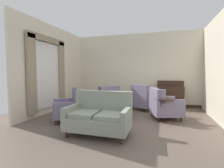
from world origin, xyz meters
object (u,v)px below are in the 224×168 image
object	(u,v)px
armchair_near_sideboard	(164,106)
porcelain_vase	(118,99)
armchair_foreground_right	(106,99)
armchair_back_corner	(71,107)
settee	(99,117)
side_table	(164,107)
coffee_table	(119,107)
sideboard	(170,96)
armchair_far_left	(144,99)

from	to	relation	value
armchair_near_sideboard	porcelain_vase	bearing A→B (deg)	79.40
porcelain_vase	armchair_foreground_right	distance (m)	1.14
armchair_foreground_right	armchair_back_corner	world-z (taller)	armchair_back_corner
settee	porcelain_vase	bearing A→B (deg)	88.15
armchair_foreground_right	side_table	xyz separation A→B (m)	(2.16, -0.89, 0.00)
porcelain_vase	armchair_back_corner	world-z (taller)	armchair_back_corner
armchair_near_sideboard	side_table	distance (m)	0.25
armchair_near_sideboard	armchair_back_corner	xyz separation A→B (m)	(-2.71, -1.04, -0.00)
armchair_near_sideboard	settee	bearing A→B (deg)	120.28
side_table	porcelain_vase	bearing A→B (deg)	-179.97
settee	armchair_back_corner	bearing A→B (deg)	147.71
coffee_table	settee	size ratio (longest dim) A/B	0.53
armchair_near_sideboard	armchair_foreground_right	bearing A→B (deg)	53.03
coffee_table	sideboard	bearing A→B (deg)	51.76
settee	sideboard	xyz separation A→B (m)	(1.74, 3.64, 0.10)
coffee_table	side_table	xyz separation A→B (m)	(1.41, 0.02, 0.07)
armchair_far_left	armchair_foreground_right	xyz separation A→B (m)	(-1.40, -0.41, -0.01)
coffee_table	porcelain_vase	xyz separation A→B (m)	(-0.05, 0.02, 0.25)
armchair_far_left	side_table	bearing A→B (deg)	151.03
armchair_near_sideboard	sideboard	distance (m)	1.86
armchair_far_left	armchair_back_corner	size ratio (longest dim) A/B	0.96
side_table	armchair_foreground_right	bearing A→B (deg)	157.65
porcelain_vase	armchair_far_left	bearing A→B (deg)	61.84
settee	side_table	size ratio (longest dim) A/B	2.17
armchair_foreground_right	armchair_back_corner	xyz separation A→B (m)	(-0.57, -1.68, 0.01)
side_table	sideboard	size ratio (longest dim) A/B	0.61
armchair_near_sideboard	sideboard	world-z (taller)	sideboard
porcelain_vase	armchair_back_corner	distance (m)	1.51
armchair_far_left	sideboard	distance (m)	1.28
coffee_table	armchair_far_left	xyz separation A→B (m)	(0.64, 1.32, 0.08)
porcelain_vase	sideboard	bearing A→B (deg)	50.67
settee	armchair_far_left	size ratio (longest dim) A/B	1.34
armchair_far_left	side_table	size ratio (longest dim) A/B	1.62
armchair_foreground_right	armchair_near_sideboard	xyz separation A→B (m)	(2.14, -0.64, 0.01)
side_table	armchair_near_sideboard	bearing A→B (deg)	93.16
coffee_table	armchair_near_sideboard	size ratio (longest dim) A/B	0.72
armchair_foreground_right	sideboard	world-z (taller)	sideboard
armchair_back_corner	sideboard	xyz separation A→B (m)	(2.98, 2.87, 0.09)
coffee_table	settee	bearing A→B (deg)	-93.10
porcelain_vase	side_table	world-z (taller)	porcelain_vase
coffee_table	sideboard	xyz separation A→B (m)	(1.66, 2.10, 0.16)
armchair_back_corner	sideboard	distance (m)	4.14
armchair_foreground_right	armchair_near_sideboard	size ratio (longest dim) A/B	1.09
settee	armchair_near_sideboard	xyz separation A→B (m)	(1.48, 1.80, 0.01)
armchair_near_sideboard	armchair_back_corner	distance (m)	2.91
side_table	armchair_back_corner	bearing A→B (deg)	-163.83
porcelain_vase	side_table	xyz separation A→B (m)	(1.46, 0.00, -0.18)
sideboard	armchair_near_sideboard	bearing A→B (deg)	-98.15
armchair_far_left	armchair_back_corner	bearing A→B (deg)	77.45
settee	sideboard	distance (m)	4.03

